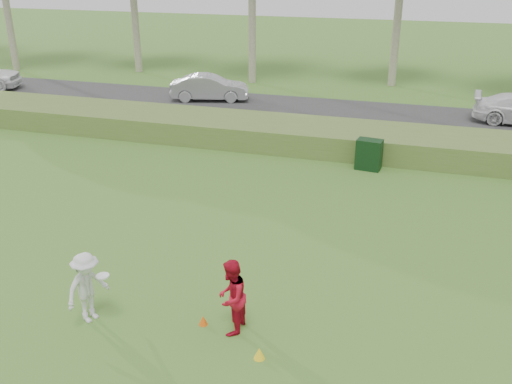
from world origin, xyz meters
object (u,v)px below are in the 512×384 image
(player_red, at_px, (231,297))
(cone_yellow, at_px, (259,353))
(player_white, at_px, (87,287))
(utility_cabinet, at_px, (369,155))
(car_mid, at_px, (210,87))
(cone_orange, at_px, (203,320))

(player_red, height_order, cone_yellow, player_red)
(player_white, height_order, cone_yellow, player_white)
(utility_cabinet, bearing_deg, player_white, -105.55)
(utility_cabinet, bearing_deg, cone_yellow, -86.87)
(cone_yellow, distance_m, utility_cabinet, 11.03)
(player_white, relative_size, player_red, 0.97)
(player_white, distance_m, utility_cabinet, 11.73)
(player_red, relative_size, car_mid, 0.41)
(player_white, bearing_deg, player_red, -60.96)
(player_white, height_order, cone_orange, player_white)
(utility_cabinet, bearing_deg, car_mid, 146.51)
(cone_yellow, height_order, utility_cabinet, utility_cabinet)
(cone_yellow, relative_size, utility_cabinet, 0.22)
(cone_orange, bearing_deg, player_red, -2.32)
(cone_yellow, distance_m, car_mid, 20.51)
(player_red, relative_size, cone_yellow, 6.73)
(player_white, bearing_deg, utility_cabinet, -2.98)
(player_red, bearing_deg, utility_cabinet, 172.09)
(player_white, xyz_separation_m, utility_cabinet, (4.53, 10.82, -0.24))
(player_white, height_order, car_mid, player_white)
(player_white, bearing_deg, cone_orange, -57.87)
(player_white, xyz_separation_m, player_red, (2.97, 0.49, 0.02))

